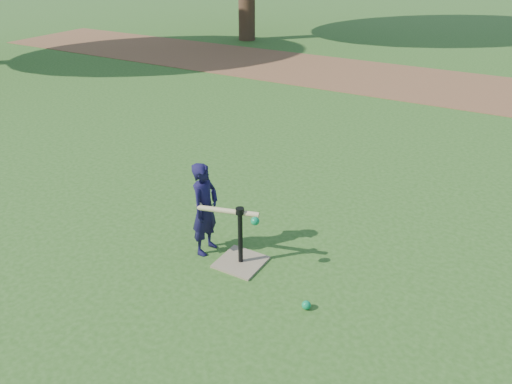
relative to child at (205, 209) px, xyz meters
The scene contains 6 objects.
ground 0.67m from the child, 11.74° to the left, with size 80.00×80.00×0.00m, color #285116.
dirt_strip 7.62m from the child, 86.61° to the left, with size 24.00×3.00×0.01m, color brown.
child is the anchor object (origin of this frame).
wiffle_ball_ground 1.37m from the child, 14.17° to the right, with size 0.08×0.08×0.08m, color #0C8447.
batting_tee 0.56m from the child, ahead, with size 0.43×0.43×0.61m.
swing_action 0.35m from the child, ahead, with size 0.69×0.21×0.08m.
Camera 1 is at (2.10, -3.53, 2.86)m, focal length 35.00 mm.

